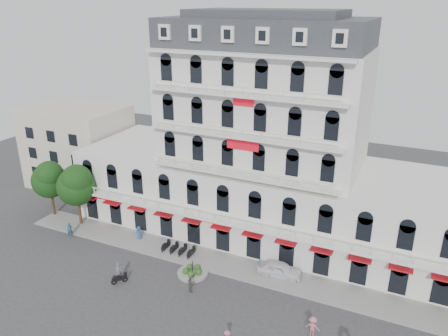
# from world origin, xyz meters

# --- Properties ---
(ground) EXTENTS (120.00, 120.00, 0.00)m
(ground) POSITION_xyz_m (0.00, 0.00, 0.00)
(ground) COLOR #38383A
(ground) RESTS_ON ground
(sidewalk) EXTENTS (53.00, 4.00, 0.16)m
(sidewalk) POSITION_xyz_m (0.00, 9.00, 0.08)
(sidewalk) COLOR gray
(sidewalk) RESTS_ON ground
(main_building) EXTENTS (45.00, 15.00, 25.80)m
(main_building) POSITION_xyz_m (0.00, 18.00, 9.96)
(main_building) COLOR silver
(main_building) RESTS_ON ground
(flank_building_west) EXTENTS (14.00, 10.00, 12.00)m
(flank_building_west) POSITION_xyz_m (-30.00, 20.00, 6.00)
(flank_building_west) COLOR beige
(flank_building_west) RESTS_ON ground
(traffic_island) EXTENTS (3.20, 3.20, 1.60)m
(traffic_island) POSITION_xyz_m (-3.00, 6.00, 0.26)
(traffic_island) COLOR gray
(traffic_island) RESTS_ON ground
(parked_scooter_row) EXTENTS (4.40, 1.80, 1.10)m
(parked_scooter_row) POSITION_xyz_m (-6.35, 8.80, 0.00)
(parked_scooter_row) COLOR black
(parked_scooter_row) RESTS_ON ground
(tree_west_outer) EXTENTS (4.50, 4.48, 7.76)m
(tree_west_outer) POSITION_xyz_m (-25.95, 9.98, 5.35)
(tree_west_outer) COLOR #382314
(tree_west_outer) RESTS_ON ground
(tree_west_inner) EXTENTS (4.76, 4.76, 8.25)m
(tree_west_inner) POSITION_xyz_m (-20.95, 9.48, 5.68)
(tree_west_inner) COLOR #382314
(tree_west_inner) RESTS_ON ground
(parked_car) EXTENTS (4.87, 2.39, 1.60)m
(parked_car) POSITION_xyz_m (5.31, 9.50, 0.80)
(parked_car) COLOR white
(parked_car) RESTS_ON ground
(rider_west) EXTENTS (1.24, 1.37, 2.31)m
(rider_west) POSITION_xyz_m (-8.98, 1.57, 1.07)
(rider_west) COLOR black
(rider_west) RESTS_ON ground
(pedestrian_left) EXTENTS (0.95, 0.73, 1.74)m
(pedestrian_left) POSITION_xyz_m (-12.15, 9.50, 0.87)
(pedestrian_left) COLOR #29517D
(pedestrian_left) RESTS_ON ground
(pedestrian_mid) EXTENTS (1.09, 0.91, 1.74)m
(pedestrian_mid) POSITION_xyz_m (-1.76, 3.31, 0.87)
(pedestrian_mid) COLOR #57565D
(pedestrian_mid) RESTS_ON ground
(pedestrian_right) EXTENTS (1.22, 0.71, 1.88)m
(pedestrian_right) POSITION_xyz_m (10.51, 2.48, 0.94)
(pedestrian_right) COLOR #C2667A
(pedestrian_right) RESTS_ON ground
(pedestrian_far) EXTENTS (0.75, 0.80, 1.84)m
(pedestrian_far) POSITION_xyz_m (-20.00, 6.54, 0.92)
(pedestrian_far) COLOR navy
(pedestrian_far) RESTS_ON ground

